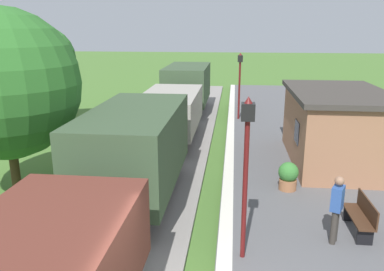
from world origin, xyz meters
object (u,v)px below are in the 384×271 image
Objects in this scene: potted_planter at (288,176)px; station_hut at (336,126)px; freight_train at (159,125)px; lamp_post_near at (246,150)px; tree_trackside_far at (43,59)px; tree_trackside_mid at (4,84)px; person_waiting at (337,207)px; bench_near_hut at (361,215)px; lamp_post_far at (240,74)px.

station_hut is at bearing 54.90° from potted_planter.
freight_train is at bearing 149.61° from potted_planter.
station_hut is at bearing 62.67° from lamp_post_near.
tree_trackside_mid is at bearing -70.00° from tree_trackside_far.
tree_trackside_far reaches higher than potted_planter.
tree_trackside_mid is at bearing -172.16° from potted_planter.
freight_train is 5.88m from tree_trackside_mid.
tree_trackside_far is (-12.44, 10.80, 2.50)m from person_waiting.
bench_near_hut is at bearing -59.91° from potted_planter.
potted_planter is 10.21m from lamp_post_far.
station_hut is 3.75m from potted_planter.
lamp_post_far reaches higher than freight_train.
bench_near_hut is 10.53m from tree_trackside_mid.
tree_trackside_mid reaches higher than freight_train.
station_hut is at bearing -62.51° from lamp_post_far.
tree_trackside_mid is (-9.22, 1.95, 2.50)m from person_waiting.
tree_trackside_mid is (-8.52, -1.17, 2.96)m from potted_planter.
lamp_post_far is at bearing 98.67° from potted_planter.
tree_trackside_mid is 1.10× the size of tree_trackside_far.
potted_planter is (-2.09, -2.97, -0.93)m from station_hut.
potted_planter is (-1.49, 2.57, 0.00)m from bench_near_hut.
potted_planter is at bearing 120.09° from bench_near_hut.
person_waiting is (-1.39, -6.10, -0.47)m from station_hut.
lamp_post_near reaches higher than station_hut.
lamp_post_far is 0.63× the size of tree_trackside_mid.
potted_planter is at bearing -33.17° from tree_trackside_far.
person_waiting is 2.87m from lamp_post_near.
lamp_post_near reaches higher than potted_planter.
tree_trackside_far reaches higher than lamp_post_far.
station_hut is at bearing 21.34° from tree_trackside_mid.
potted_planter is at bearing 69.29° from lamp_post_near.
lamp_post_near is 0.69× the size of tree_trackside_far.
lamp_post_near is 7.61m from tree_trackside_mid.
freight_train is 4.48× the size of station_hut.
lamp_post_near is at bearing -90.00° from lamp_post_far.
person_waiting is at bearing -80.36° from lamp_post_far.
lamp_post_far reaches higher than person_waiting.
bench_near_hut is at bearing -118.89° from person_waiting.
lamp_post_far reaches higher than station_hut.
bench_near_hut is at bearing -37.75° from tree_trackside_far.
lamp_post_near is at bearing -110.71° from potted_planter.
tree_trackside_mid is (-3.81, -3.94, 2.13)m from freight_train.
tree_trackside_far is at bearing 110.00° from tree_trackside_mid.
tree_trackside_far reaches higher than lamp_post_near.
freight_train is at bearing 139.30° from bench_near_hut.
potted_planter is 0.15× the size of tree_trackside_mid.
potted_planter is 0.25× the size of lamp_post_near.
tree_trackside_mid is at bearing 172.05° from bench_near_hut.
station_hut reaches higher than person_waiting.
potted_planter is at bearing -81.33° from lamp_post_far.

